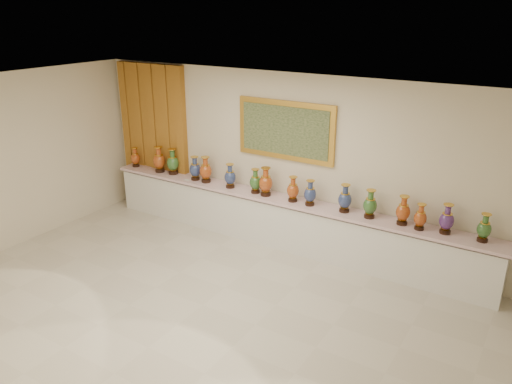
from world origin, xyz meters
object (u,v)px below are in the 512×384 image
Objects in this scene: counter at (281,222)px; vase_2 at (173,163)px; vase_0 at (135,158)px; vase_1 at (159,161)px.

vase_2 reaches higher than counter.
vase_0 is at bearing -177.84° from vase_2.
counter is 18.31× the size of vase_0.
vase_1 is (-2.76, -0.03, 0.70)m from counter.
vase_0 is 0.78× the size of vase_2.
vase_0 is 0.97m from vase_2.
vase_0 is at bearing 179.56° from vase_1.
vase_2 reaches higher than vase_0.
vase_0 is 0.66m from vase_1.
vase_0 is at bearing -179.59° from counter.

